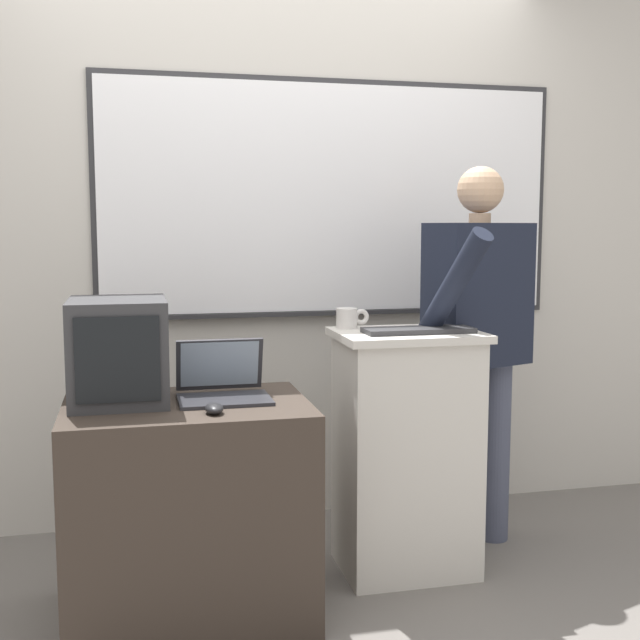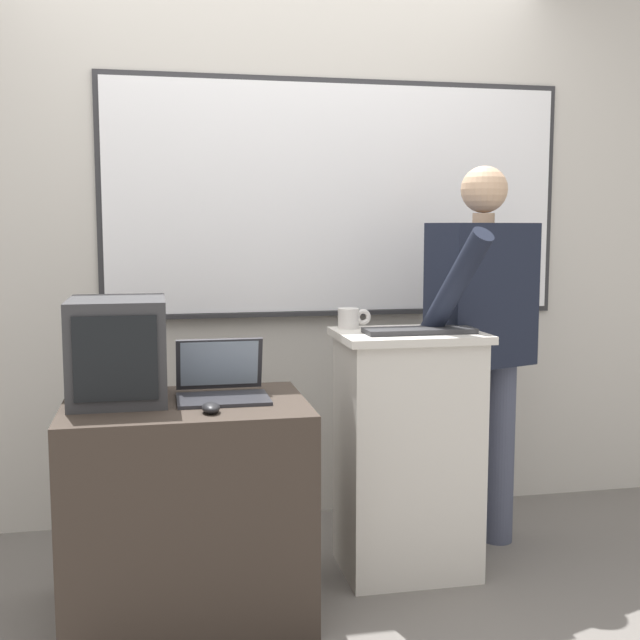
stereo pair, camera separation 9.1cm
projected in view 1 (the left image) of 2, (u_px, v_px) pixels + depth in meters
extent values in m
cube|color=beige|center=(268.00, 233.00, 3.73)|extent=(6.40, 0.12, 2.67)
cube|color=#2D2D30|center=(331.00, 199.00, 3.71)|extent=(2.15, 0.02, 1.09)
cube|color=white|center=(331.00, 199.00, 3.71)|extent=(2.10, 0.02, 1.04)
cube|color=#2D2D30|center=(332.00, 313.00, 3.75)|extent=(1.89, 0.04, 0.02)
cube|color=beige|center=(406.00, 455.00, 3.17)|extent=(0.51, 0.39, 0.93)
cube|color=beige|center=(407.00, 335.00, 3.11)|extent=(0.56, 0.43, 0.03)
cube|color=#382D26|center=(189.00, 510.00, 2.80)|extent=(0.84, 0.60, 0.76)
cylinder|color=#474C60|center=(453.00, 460.00, 3.36)|extent=(0.13, 0.13, 0.79)
cylinder|color=#474C60|center=(495.00, 451.00, 3.49)|extent=(0.13, 0.13, 0.79)
cube|color=black|center=(478.00, 294.00, 3.34)|extent=(0.49, 0.35, 0.59)
cylinder|color=tan|center=(480.00, 218.00, 3.31)|extent=(0.09, 0.09, 0.04)
sphere|color=tan|center=(480.00, 190.00, 3.29)|extent=(0.19, 0.19, 0.19)
cylinder|color=black|center=(450.00, 292.00, 3.04)|extent=(0.21, 0.42, 0.49)
cylinder|color=black|center=(520.00, 298.00, 3.48)|extent=(0.08, 0.08, 0.56)
cube|color=#28282D|center=(225.00, 400.00, 2.79)|extent=(0.32, 0.23, 0.01)
cube|color=#28282D|center=(220.00, 364.00, 2.92)|extent=(0.31, 0.07, 0.19)
cube|color=#8C9EB2|center=(220.00, 364.00, 2.91)|extent=(0.28, 0.06, 0.17)
cube|color=#2D2D30|center=(418.00, 330.00, 3.07)|extent=(0.42, 0.15, 0.02)
ellipsoid|color=black|center=(214.00, 408.00, 2.61)|extent=(0.06, 0.10, 0.03)
cube|color=#333335|center=(118.00, 351.00, 2.77)|extent=(0.33, 0.39, 0.36)
cube|color=black|center=(118.00, 360.00, 2.58)|extent=(0.27, 0.01, 0.28)
cylinder|color=silver|center=(347.00, 318.00, 3.20)|extent=(0.08, 0.08, 0.08)
torus|color=silver|center=(361.00, 317.00, 3.21)|extent=(0.06, 0.02, 0.06)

